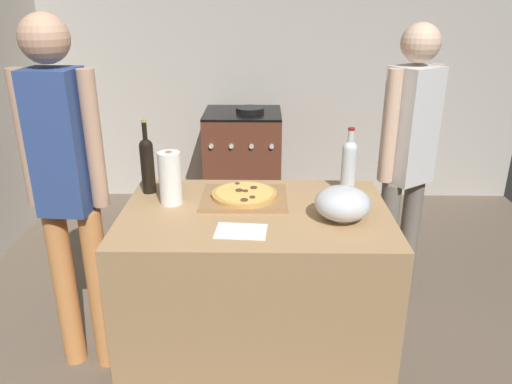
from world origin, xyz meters
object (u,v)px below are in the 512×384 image
at_px(wine_bottle_clear, 349,164).
at_px(stove, 243,162).
at_px(paper_towel_roll, 170,178).
at_px(wine_bottle_amber, 147,163).
at_px(mixing_bowl, 343,203).
at_px(person_in_red, 407,156).
at_px(pizza, 244,194).
at_px(person_in_stripes, 66,180).

bearing_deg(wine_bottle_clear, stove, 107.89).
height_order(paper_towel_roll, wine_bottle_clear, wine_bottle_clear).
bearing_deg(wine_bottle_amber, mixing_bowl, -18.98).
relative_size(wine_bottle_amber, person_in_red, 0.22).
bearing_deg(paper_towel_roll, wine_bottle_amber, 134.44).
relative_size(wine_bottle_clear, person_in_red, 0.19).
height_order(pizza, person_in_red, person_in_red).
bearing_deg(wine_bottle_amber, wine_bottle_clear, 1.57).
bearing_deg(wine_bottle_amber, person_in_stripes, -156.16).
height_order(mixing_bowl, paper_towel_roll, paper_towel_roll).
height_order(stove, person_in_red, person_in_red).
distance_m(pizza, wine_bottle_clear, 0.53).
xyz_separation_m(wine_bottle_clear, person_in_red, (0.38, 0.33, -0.06)).
height_order(mixing_bowl, wine_bottle_clear, wine_bottle_clear).
bearing_deg(paper_towel_roll, person_in_stripes, -178.10).
distance_m(person_in_stripes, person_in_red, 1.78).
xyz_separation_m(paper_towel_roll, stove, (0.25, 1.99, -0.58)).
distance_m(pizza, mixing_bowl, 0.48).
bearing_deg(wine_bottle_clear, person_in_stripes, -172.29).
relative_size(stove, person_in_stripes, 0.53).
distance_m(mixing_bowl, person_in_red, 0.81).
relative_size(wine_bottle_amber, person_in_stripes, 0.21).
bearing_deg(stove, person_in_red, -57.00).
height_order(mixing_bowl, person_in_stripes, person_in_stripes).
xyz_separation_m(pizza, person_in_stripes, (-0.82, -0.06, 0.09)).
relative_size(wine_bottle_amber, stove, 0.39).
bearing_deg(person_in_stripes, mixing_bowl, -7.23).
bearing_deg(mixing_bowl, person_in_red, 55.81).
relative_size(wine_bottle_clear, stove, 0.35).
bearing_deg(pizza, wine_bottle_amber, 168.44).
xyz_separation_m(wine_bottle_amber, person_in_stripes, (-0.34, -0.15, -0.04)).
xyz_separation_m(paper_towel_roll, person_in_red, (1.22, 0.50, -0.04)).
relative_size(paper_towel_roll, person_in_red, 0.15).
bearing_deg(person_in_stripes, paper_towel_roll, 1.90).
relative_size(pizza, mixing_bowl, 1.29).
bearing_deg(person_in_stripes, pizza, 3.89).
xyz_separation_m(wine_bottle_amber, stove, (0.39, 1.86, -0.60)).
distance_m(mixing_bowl, stove, 2.29).
distance_m(pizza, wine_bottle_amber, 0.50).
height_order(pizza, paper_towel_roll, paper_towel_roll).
relative_size(mixing_bowl, paper_towel_roll, 0.96).
bearing_deg(person_in_stripes, person_in_red, 16.80).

